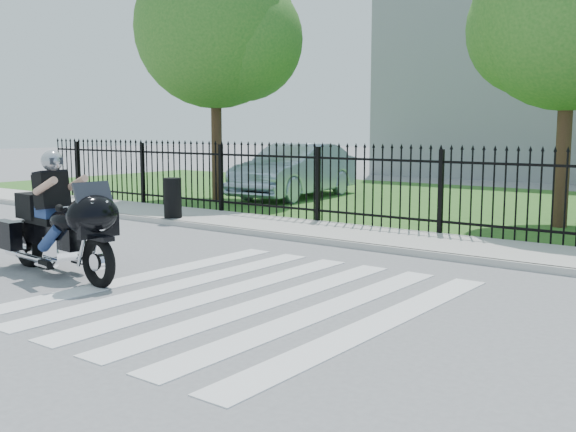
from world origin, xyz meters
The scene contains 12 objects.
ground centered at (0.00, 0.00, 0.00)m, with size 120.00×120.00×0.00m, color slate.
crosswalk centered at (0.00, 0.00, 0.01)m, with size 5.00×5.50×0.01m, color silver, non-canonical shape.
sidewalk centered at (0.00, 5.00, 0.06)m, with size 40.00×2.00×0.12m, color #ADAAA3.
curb centered at (0.00, 4.00, 0.06)m, with size 40.00×0.12×0.12m, color #ADAAA3.
grass_strip centered at (0.00, 12.00, 0.01)m, with size 40.00×12.00×0.02m, color #2B5D20.
iron_fence centered at (0.00, 6.00, 0.90)m, with size 26.00×0.04×1.80m.
tree_left centered at (-8.50, 8.50, 5.17)m, with size 4.80×4.80×7.58m.
tree_mid centered at (1.50, 9.00, 4.67)m, with size 4.20×4.20×6.78m.
building_tall centered at (-3.00, 26.00, 6.00)m, with size 15.00×10.00×12.00m, color gray.
motorcycle_rider centered at (-3.17, -0.66, 0.79)m, with size 2.92×1.11×1.94m.
parked_car centered at (-6.98, 10.45, 0.87)m, with size 1.80×5.15×1.70m, color #A5BBD0.
litter_bin centered at (-5.97, 4.30, 0.59)m, with size 0.42×0.42×0.94m, color black.
Camera 1 is at (5.72, -6.53, 2.24)m, focal length 42.00 mm.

